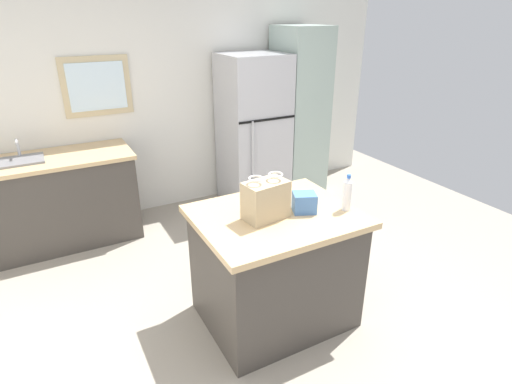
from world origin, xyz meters
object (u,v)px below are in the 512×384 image
(tall_cabinet, at_px, (299,114))
(shopping_bag, at_px, (266,200))
(kitchen_island, at_px, (275,267))
(bottle, at_px, (347,194))
(refrigerator, at_px, (253,131))
(small_box, at_px, (304,202))

(tall_cabinet, xyz_separation_m, shopping_bag, (-1.63, -2.04, 0.01))
(kitchen_island, distance_m, tall_cabinet, 2.60)
(kitchen_island, xyz_separation_m, bottle, (0.47, -0.18, 0.57))
(refrigerator, bearing_deg, bottle, -100.74)
(kitchen_island, distance_m, small_box, 0.55)
(refrigerator, xyz_separation_m, bottle, (-0.42, -2.20, 0.13))
(shopping_bag, bearing_deg, bottle, -15.75)
(refrigerator, bearing_deg, tall_cabinet, 0.02)
(small_box, xyz_separation_m, bottle, (0.28, -0.12, 0.05))
(kitchen_island, bearing_deg, shopping_bag, -168.86)
(refrigerator, relative_size, tall_cabinet, 0.86)
(shopping_bag, xyz_separation_m, small_box, (0.29, -0.04, -0.07))
(shopping_bag, bearing_deg, kitchen_island, 11.14)
(kitchen_island, height_order, small_box, small_box)
(small_box, distance_m, bottle, 0.31)
(small_box, bearing_deg, shopping_bag, 172.04)
(kitchen_island, relative_size, tall_cabinet, 0.55)
(kitchen_island, relative_size, shopping_bag, 3.54)
(refrigerator, height_order, tall_cabinet, tall_cabinet)
(shopping_bag, bearing_deg, refrigerator, 64.13)
(kitchen_island, xyz_separation_m, tall_cabinet, (1.53, 2.02, 0.57))
(small_box, bearing_deg, tall_cabinet, 57.14)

